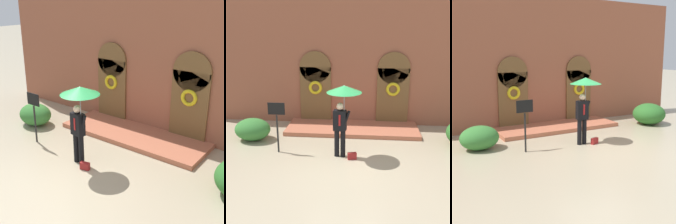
# 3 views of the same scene
# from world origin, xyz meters

# --- Properties ---
(ground_plane) EXTENTS (80.00, 80.00, 0.00)m
(ground_plane) POSITION_xyz_m (0.00, 0.00, 0.00)
(ground_plane) COLOR tan
(building_facade) EXTENTS (14.00, 2.30, 5.60)m
(building_facade) POSITION_xyz_m (-0.00, 4.15, 2.68)
(building_facade) COLOR #9E563D
(building_facade) RESTS_ON ground
(person_with_umbrella) EXTENTS (1.10, 1.10, 2.36)m
(person_with_umbrella) POSITION_xyz_m (-0.17, 0.60, 1.91)
(person_with_umbrella) COLOR black
(person_with_umbrella) RESTS_ON ground
(handbag) EXTENTS (0.30, 0.19, 0.22)m
(handbag) POSITION_xyz_m (0.14, 0.40, 0.11)
(handbag) COLOR maroon
(handbag) RESTS_ON ground
(sign_post) EXTENTS (0.56, 0.06, 1.72)m
(sign_post) POSITION_xyz_m (-2.36, 0.72, 1.16)
(sign_post) COLOR black
(sign_post) RESTS_ON ground
(shrub_left) EXTENTS (1.31, 1.08, 0.81)m
(shrub_left) POSITION_xyz_m (-3.60, 1.72, 0.40)
(shrub_left) COLOR #387A33
(shrub_left) RESTS_ON ground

